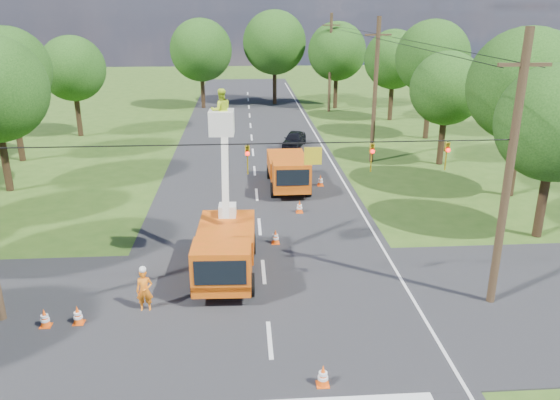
{
  "coord_description": "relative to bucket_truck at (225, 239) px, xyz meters",
  "views": [
    {
      "loc": [
        -0.74,
        -15.64,
        10.59
      ],
      "look_at": [
        0.82,
        6.78,
        2.6
      ],
      "focal_mm": 35.0,
      "sensor_mm": 36.0,
      "label": 1
    }
  ],
  "objects": [
    {
      "name": "tree_left_e",
      "position": [
        -15.23,
        19.1,
        4.88
      ],
      "size": [
        5.8,
        5.8,
        9.41
      ],
      "color": "#382616",
      "rests_on": "ground"
    },
    {
      "name": "tree_left_f",
      "position": [
        -13.23,
        27.1,
        4.07
      ],
      "size": [
        5.4,
        5.4,
        8.4
      ],
      "color": "#382616",
      "rests_on": "ground"
    },
    {
      "name": "road_main",
      "position": [
        1.57,
        15.1,
        -1.61
      ],
      "size": [
        12.0,
        100.0,
        0.06
      ],
      "primitive_type": "cube",
      "color": "black",
      "rests_on": "ground"
    },
    {
      "name": "tree_right_c",
      "position": [
        14.77,
        16.1,
        3.7
      ],
      "size": [
        5.0,
        5.0,
        7.83
      ],
      "color": "#382616",
      "rests_on": "ground"
    },
    {
      "name": "traffic_cone_7",
      "position": [
        5.59,
        11.6,
        -1.26
      ],
      "size": [
        0.38,
        0.38,
        0.71
      ],
      "color": "#FF540D",
      "rests_on": "ground"
    },
    {
      "name": "tree_far_a",
      "position": [
        -3.43,
        40.1,
        4.57
      ],
      "size": [
        6.6,
        6.6,
        9.5
      ],
      "color": "#382616",
      "rests_on": "ground"
    },
    {
      "name": "edge_line",
      "position": [
        7.17,
        15.1,
        -1.61
      ],
      "size": [
        0.12,
        90.0,
        0.02
      ],
      "primitive_type": "cube",
      "color": "silver",
      "rests_on": "ground"
    },
    {
      "name": "pole_right_mid",
      "position": [
        10.07,
        17.1,
        3.49
      ],
      "size": [
        1.8,
        0.3,
        10.0
      ],
      "color": "#4C3823",
      "rests_on": "ground"
    },
    {
      "name": "traffic_cone_3",
      "position": [
        3.8,
        7.01,
        -1.26
      ],
      "size": [
        0.38,
        0.38,
        0.71
      ],
      "color": "#FF540D",
      "rests_on": "ground"
    },
    {
      "name": "signal_span",
      "position": [
        3.79,
        -2.91,
        4.26
      ],
      "size": [
        18.0,
        0.29,
        1.07
      ],
      "color": "black",
      "rests_on": "ground"
    },
    {
      "name": "road_cross",
      "position": [
        1.57,
        -2.9,
        -1.61
      ],
      "size": [
        56.0,
        10.0,
        0.07
      ],
      "primitive_type": "cube",
      "color": "black",
      "rests_on": "ground"
    },
    {
      "name": "tree_right_d",
      "position": [
        16.37,
        24.1,
        5.06
      ],
      "size": [
        6.0,
        6.0,
        9.7
      ],
      "color": "#382616",
      "rests_on": "ground"
    },
    {
      "name": "pole_right_near",
      "position": [
        10.07,
        -2.9,
        3.49
      ],
      "size": [
        1.8,
        0.3,
        10.0
      ],
      "color": "#4C3823",
      "rests_on": "ground"
    },
    {
      "name": "tree_far_b",
      "position": [
        4.57,
        42.1,
        5.19
      ],
      "size": [
        7.0,
        7.0,
        10.32
      ],
      "color": "#382616",
      "rests_on": "ground"
    },
    {
      "name": "pole_right_far",
      "position": [
        10.07,
        37.1,
        3.49
      ],
      "size": [
        1.8,
        0.3,
        10.0
      ],
      "color": "#4C3823",
      "rests_on": "ground"
    },
    {
      "name": "traffic_cone_1",
      "position": [
        3.02,
        -7.31,
        -1.26
      ],
      "size": [
        0.38,
        0.38,
        0.71
      ],
      "color": "#FF540D",
      "rests_on": "ground"
    },
    {
      "name": "traffic_cone_4",
      "position": [
        -5.11,
        -3.4,
        -1.26
      ],
      "size": [
        0.38,
        0.38,
        0.71
      ],
      "color": "#FF540D",
      "rests_on": "ground"
    },
    {
      "name": "tree_far_c",
      "position": [
        11.07,
        39.1,
        4.45
      ],
      "size": [
        6.2,
        6.2,
        9.18
      ],
      "color": "#382616",
      "rests_on": "ground"
    },
    {
      "name": "second_truck",
      "position": [
        3.55,
        11.3,
        -0.47
      ],
      "size": [
        2.42,
        5.92,
        2.2
      ],
      "rotation": [
        0.0,
        0.0,
        0.01
      ],
      "color": "#DA4D0F",
      "rests_on": "ground"
    },
    {
      "name": "ground_worker",
      "position": [
        -2.88,
        -2.64,
        -0.78
      ],
      "size": [
        0.62,
        0.42,
        1.66
      ],
      "primitive_type": "imported",
      "rotation": [
        0.0,
        0.0,
        0.05
      ],
      "color": "#DF4B12",
      "rests_on": "ground"
    },
    {
      "name": "ground",
      "position": [
        1.57,
        15.1,
        -1.61
      ],
      "size": [
        140.0,
        140.0,
        0.0
      ],
      "primitive_type": "plane",
      "color": "#315118",
      "rests_on": "ground"
    },
    {
      "name": "tree_right_e",
      "position": [
        15.37,
        32.1,
        4.2
      ],
      "size": [
        5.6,
        5.6,
        8.63
      ],
      "color": "#382616",
      "rests_on": "ground"
    },
    {
      "name": "tree_right_b",
      "position": [
        16.57,
        9.1,
        4.82
      ],
      "size": [
        6.4,
        6.4,
        9.65
      ],
      "color": "#382616",
      "rests_on": "ground"
    },
    {
      "name": "traffic_cone_5",
      "position": [
        -6.21,
        -3.52,
        -1.26
      ],
      "size": [
        0.38,
        0.38,
        0.71
      ],
      "color": "#FF540D",
      "rests_on": "ground"
    },
    {
      "name": "traffic_cone_2",
      "position": [
        2.25,
        3.0,
        -1.26
      ],
      "size": [
        0.38,
        0.38,
        0.71
      ],
      "color": "#FF540D",
      "rests_on": "ground"
    },
    {
      "name": "bucket_truck",
      "position": [
        0.0,
        0.0,
        0.0
      ],
      "size": [
        2.59,
        6.1,
        7.66
      ],
      "rotation": [
        0.0,
        0.0,
        -0.04
      ],
      "color": "#DA4D0F",
      "rests_on": "ground"
    },
    {
      "name": "distant_car",
      "position": [
        4.92,
        21.82,
        -1.0
      ],
      "size": [
        2.45,
        3.87,
        1.23
      ],
      "primitive_type": "imported",
      "rotation": [
        0.0,
        0.0,
        -0.3
      ],
      "color": "black",
      "rests_on": "ground"
    },
    {
      "name": "tree_right_a",
      "position": [
        15.07,
        3.1,
        3.95
      ],
      "size": [
        5.4,
        5.4,
        8.28
      ],
      "color": "#382616",
      "rests_on": "ground"
    }
  ]
}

